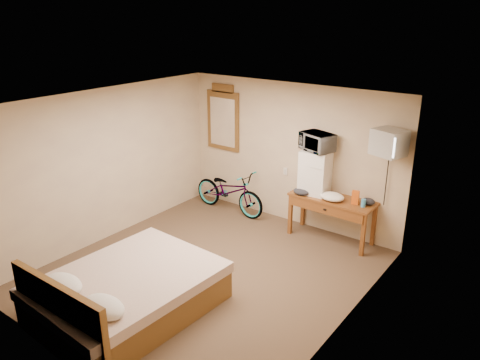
{
  "coord_description": "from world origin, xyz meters",
  "views": [
    {
      "loc": [
        3.96,
        -4.53,
        3.65
      ],
      "look_at": [
        -0.01,
        0.83,
        1.2
      ],
      "focal_mm": 35.0,
      "sensor_mm": 36.0,
      "label": 1
    }
  ],
  "objects_px": {
    "blue_cup": "(363,203)",
    "wall_mirror": "(223,118)",
    "mini_fridge": "(315,172)",
    "microwave": "(317,142)",
    "desk": "(331,205)",
    "bicycle": "(229,191)",
    "crt_television": "(389,142)",
    "bed": "(125,293)"
  },
  "relations": [
    {
      "from": "blue_cup",
      "to": "wall_mirror",
      "type": "bearing_deg",
      "value": 174.4
    },
    {
      "from": "microwave",
      "to": "blue_cup",
      "type": "xyz_separation_m",
      "value": [
        0.9,
        -0.09,
        -0.82
      ]
    },
    {
      "from": "wall_mirror",
      "to": "bicycle",
      "type": "height_order",
      "value": "wall_mirror"
    },
    {
      "from": "mini_fridge",
      "to": "bicycle",
      "type": "xyz_separation_m",
      "value": [
        -1.72,
        -0.12,
        -0.7
      ]
    },
    {
      "from": "bicycle",
      "to": "bed",
      "type": "relative_size",
      "value": 0.7
    },
    {
      "from": "desk",
      "to": "bed",
      "type": "height_order",
      "value": "bed"
    },
    {
      "from": "crt_television",
      "to": "bed",
      "type": "relative_size",
      "value": 0.28
    },
    {
      "from": "blue_cup",
      "to": "bed",
      "type": "distance_m",
      "value": 3.8
    },
    {
      "from": "wall_mirror",
      "to": "crt_television",
      "type": "bearing_deg",
      "value": -4.36
    },
    {
      "from": "microwave",
      "to": "bed",
      "type": "height_order",
      "value": "microwave"
    },
    {
      "from": "bed",
      "to": "crt_television",
      "type": "bearing_deg",
      "value": 59.58
    },
    {
      "from": "desk",
      "to": "microwave",
      "type": "height_order",
      "value": "microwave"
    },
    {
      "from": "crt_television",
      "to": "bicycle",
      "type": "height_order",
      "value": "crt_television"
    },
    {
      "from": "mini_fridge",
      "to": "bicycle",
      "type": "height_order",
      "value": "mini_fridge"
    },
    {
      "from": "desk",
      "to": "blue_cup",
      "type": "bearing_deg",
      "value": -2.12
    },
    {
      "from": "bed",
      "to": "wall_mirror",
      "type": "bearing_deg",
      "value": 109.5
    },
    {
      "from": "bed",
      "to": "blue_cup",
      "type": "bearing_deg",
      "value": 62.91
    },
    {
      "from": "desk",
      "to": "mini_fridge",
      "type": "height_order",
      "value": "mini_fridge"
    },
    {
      "from": "desk",
      "to": "bicycle",
      "type": "distance_m",
      "value": 2.08
    },
    {
      "from": "blue_cup",
      "to": "wall_mirror",
      "type": "distance_m",
      "value": 3.14
    },
    {
      "from": "bicycle",
      "to": "wall_mirror",
      "type": "bearing_deg",
      "value": 51.98
    },
    {
      "from": "mini_fridge",
      "to": "microwave",
      "type": "bearing_deg",
      "value": 56.34
    },
    {
      "from": "desk",
      "to": "wall_mirror",
      "type": "xyz_separation_m",
      "value": [
        -2.45,
        0.27,
        1.06
      ]
    },
    {
      "from": "microwave",
      "to": "crt_television",
      "type": "height_order",
      "value": "crt_television"
    },
    {
      "from": "crt_television",
      "to": "wall_mirror",
      "type": "distance_m",
      "value": 3.29
    },
    {
      "from": "mini_fridge",
      "to": "bed",
      "type": "bearing_deg",
      "value": -103.28
    },
    {
      "from": "mini_fridge",
      "to": "crt_television",
      "type": "xyz_separation_m",
      "value": [
        1.18,
        -0.04,
        0.71
      ]
    },
    {
      "from": "desk",
      "to": "microwave",
      "type": "relative_size",
      "value": 2.65
    },
    {
      "from": "mini_fridge",
      "to": "blue_cup",
      "type": "xyz_separation_m",
      "value": [
        0.9,
        -0.09,
        -0.3
      ]
    },
    {
      "from": "mini_fridge",
      "to": "blue_cup",
      "type": "relative_size",
      "value": 5.79
    },
    {
      "from": "bed",
      "to": "bicycle",
      "type": "bearing_deg",
      "value": 105.27
    },
    {
      "from": "microwave",
      "to": "wall_mirror",
      "type": "height_order",
      "value": "wall_mirror"
    },
    {
      "from": "blue_cup",
      "to": "wall_mirror",
      "type": "xyz_separation_m",
      "value": [
        -3.0,
        0.29,
        0.88
      ]
    },
    {
      "from": "mini_fridge",
      "to": "crt_television",
      "type": "height_order",
      "value": "crt_television"
    },
    {
      "from": "wall_mirror",
      "to": "microwave",
      "type": "bearing_deg",
      "value": -5.62
    },
    {
      "from": "mini_fridge",
      "to": "blue_cup",
      "type": "bearing_deg",
      "value": -5.54
    },
    {
      "from": "mini_fridge",
      "to": "wall_mirror",
      "type": "xyz_separation_m",
      "value": [
        -2.1,
        0.21,
        0.58
      ]
    },
    {
      "from": "microwave",
      "to": "bed",
      "type": "relative_size",
      "value": 0.24
    },
    {
      "from": "blue_cup",
      "to": "mini_fridge",
      "type": "bearing_deg",
      "value": 174.46
    },
    {
      "from": "desk",
      "to": "blue_cup",
      "type": "distance_m",
      "value": 0.58
    },
    {
      "from": "desk",
      "to": "mini_fridge",
      "type": "distance_m",
      "value": 0.6
    },
    {
      "from": "blue_cup",
      "to": "desk",
      "type": "bearing_deg",
      "value": 177.88
    }
  ]
}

